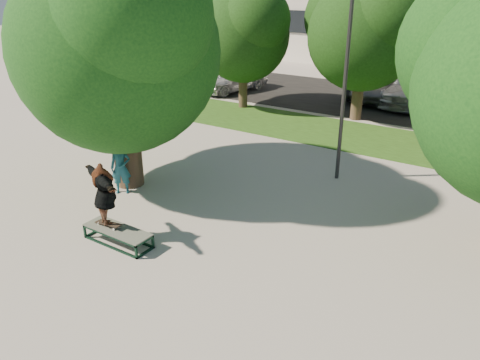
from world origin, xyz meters
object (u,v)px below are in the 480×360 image
Objects in this scene: car_grey at (381,86)px; bystander at (121,167)px; tree_left at (116,37)px; lamppost at (345,80)px; car_dark at (369,84)px; car_silver_a at (233,78)px; car_silver_b at (417,88)px; grind_box at (118,236)px.

bystander is at bearing -102.56° from car_grey.
bystander is (0.36, -0.67, -3.62)m from tree_left.
car_grey is (-2.30, 11.50, -2.44)m from lamppost.
bystander reaches higher than car_grey.
car_dark is (1.93, 16.08, -0.10)m from bystander.
car_grey is (0.70, 0.00, 0.00)m from car_dark.
tree_left reaches higher than car_dark.
car_silver_a is at bearing -162.41° from car_dark.
grind_box is at bearing -94.32° from car_silver_b.
bystander is 0.36× the size of car_silver_a.
car_silver_b is (2.34, 18.22, 0.64)m from grind_box.
car_dark is (7.00, 2.71, -0.06)m from car_silver_a.
car_dark is 0.75× the size of car_silver_b.
car_silver_b reaches higher than grind_box.
lamppost reaches higher than car_dark.
grind_box is 1.12× the size of bystander.
tree_left is 3.70m from bystander.
car_grey is (2.99, 15.41, -3.71)m from tree_left.
lamppost reaches higher than grind_box.
car_silver_a reaches higher than grind_box.
grind_box is at bearing -53.85° from car_silver_a.
car_silver_a is 8.16m from car_grey.
tree_left is 1.16× the size of lamppost.
car_silver_b is at bearing 92.49° from lamppost.
car_silver_a is 9.88m from car_silver_b.
car_silver_b is at bearing -3.28° from car_grey.
car_silver_a is (-5.07, 13.36, -0.04)m from bystander.
grind_box is 18.23m from car_dark.
grind_box is 0.32× the size of car_silver_b.
grind_box is 0.40× the size of car_silver_a.
grind_box is 17.09m from car_silver_a.
car_silver_b reaches higher than car_grey.
tree_left is 16.01m from car_dark.
car_silver_a is (-10.00, 8.79, -2.39)m from lamppost.
lamppost is 1.43× the size of car_dark.
car_grey is at bearing 43.48° from bystander.
bystander is at bearing -137.11° from lamppost.
tree_left reaches higher than lamppost.
bystander is at bearing 134.28° from grind_box.
car_dark reaches higher than grind_box.
car_silver_a is at bearing 114.79° from grind_box.
lamppost is 3.39× the size of grind_box.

